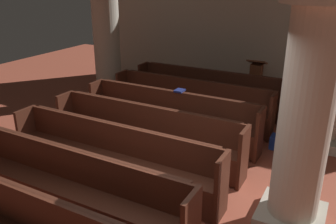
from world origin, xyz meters
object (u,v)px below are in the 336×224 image
Objects in this scene: pillar_far_side at (107,37)px; kneeler_box_blue at (281,143)px; pew_row_0 at (207,89)px; pew_row_1 at (190,100)px; pew_row_2 at (170,114)px; pew_row_4 at (112,154)px; pew_row_5 at (68,185)px; pillar_aisle_side at (329,62)px; pew_row_3 at (144,132)px; hymn_book at (180,91)px; pillar_aisle_rear at (307,108)px; lectern at (255,83)px.

kneeler_box_blue is (4.67, -0.90, -1.49)m from pillar_far_side.
pew_row_0 is 0.95m from pew_row_1.
pew_row_4 is (0.00, -1.90, 0.00)m from pew_row_2.
pillar_aisle_side reaches higher than pew_row_5.
pew_row_3 is at bearing 90.00° from pew_row_5.
pew_row_4 is 17.10× the size of hymn_book.
kneeler_box_blue is (2.08, 1.51, -0.38)m from pew_row_3.
pew_row_1 is 1.17× the size of pillar_aisle_side.
pew_row_0 and pew_row_1 have the same top height.
pew_row_3 is 1.17× the size of pillar_far_side.
hymn_book is (-2.53, 1.74, -0.65)m from pillar_aisle_rear.
pew_row_0 is 3.36× the size of lectern.
pew_row_2 is at bearing 90.00° from pew_row_5.
pillar_aisle_side is (2.64, 1.15, 1.11)m from pew_row_2.
kneeler_box_blue is (2.08, 0.56, -0.38)m from pew_row_2.
pew_row_4 is 1.17× the size of pillar_far_side.
kneeler_box_blue is at bearing -10.80° from pew_row_1.
pillar_far_side is at bearing -153.40° from lectern.
pew_row_1 and pew_row_2 have the same top height.
lectern is (-1.80, 2.02, -1.16)m from pillar_aisle_side.
pew_row_4 is at bearing -172.40° from pillar_aisle_rear.
pew_row_0 reaches higher than kneeler_box_blue.
pillar_aisle_side is at bearing 56.62° from pew_row_5.
pew_row_5 is 4.01m from kneeler_box_blue.
pew_row_0 is 1.78m from hymn_book.
pew_row_1 and pew_row_4 have the same top height.
pillar_far_side reaches higher than pew_row_0.
pew_row_5 is (0.00, -1.90, 0.00)m from pew_row_3.
pew_row_2 is 17.10× the size of hymn_book.
kneeler_box_blue is at bearing 35.94° from pew_row_3.
pillar_far_side is at bearing 176.72° from pillar_aisle_side.
pew_row_4 and pew_row_5 have the same top height.
pew_row_1 is at bearing -10.98° from pillar_far_side.
pew_row_1 is 1.17× the size of pillar_far_side.
pillar_far_side is (-2.59, 0.50, 1.11)m from pew_row_1.
pew_row_4 is at bearing -99.40° from lectern.
lectern is (0.84, 2.22, -0.06)m from pew_row_1.
pew_row_4 is 2.14m from hymn_book.
kneeler_box_blue is at bearing 10.63° from hymn_book.
hymn_book reaches higher than pew_row_0.
pew_row_1 is 2.87m from pillar_aisle_side.
pew_row_5 is 17.10× the size of hymn_book.
hymn_book is (0.11, -1.72, 0.46)m from pew_row_0.
pew_row_1 is 1.17× the size of pillar_aisle_rear.
hymn_book is at bearing -81.49° from pew_row_1.
pew_row_0 and pew_row_5 have the same top height.
pew_row_4 is (0.00, -3.81, 0.00)m from pew_row_0.
pillar_aisle_rear is at bearing -12.78° from pew_row_3.
pillar_far_side and pillar_aisle_rear have the same top height.
pew_row_4 is 5.15m from lectern.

